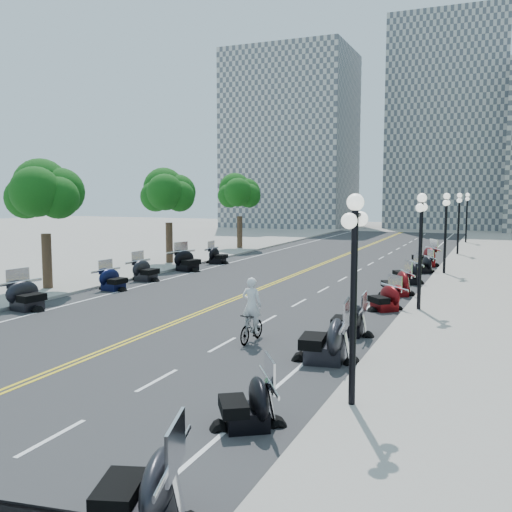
% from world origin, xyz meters
% --- Properties ---
extents(ground, '(160.00, 160.00, 0.00)m').
position_xyz_m(ground, '(0.00, 0.00, 0.00)').
color(ground, gray).
extents(road, '(16.00, 90.00, 0.01)m').
position_xyz_m(road, '(0.00, 10.00, 0.00)').
color(road, '#333335').
rests_on(road, ground).
extents(centerline_yellow_a, '(0.12, 90.00, 0.00)m').
position_xyz_m(centerline_yellow_a, '(-0.12, 10.00, 0.01)').
color(centerline_yellow_a, yellow).
rests_on(centerline_yellow_a, road).
extents(centerline_yellow_b, '(0.12, 90.00, 0.00)m').
position_xyz_m(centerline_yellow_b, '(0.12, 10.00, 0.01)').
color(centerline_yellow_b, yellow).
rests_on(centerline_yellow_b, road).
extents(edge_line_north, '(0.12, 90.00, 0.00)m').
position_xyz_m(edge_line_north, '(6.40, 10.00, 0.01)').
color(edge_line_north, white).
rests_on(edge_line_north, road).
extents(edge_line_south, '(0.12, 90.00, 0.00)m').
position_xyz_m(edge_line_south, '(-6.40, 10.00, 0.01)').
color(edge_line_south, white).
rests_on(edge_line_south, road).
extents(lane_dash_3, '(0.12, 2.00, 0.00)m').
position_xyz_m(lane_dash_3, '(3.20, -12.00, 0.01)').
color(lane_dash_3, white).
rests_on(lane_dash_3, road).
extents(lane_dash_4, '(0.12, 2.00, 0.00)m').
position_xyz_m(lane_dash_4, '(3.20, -8.00, 0.01)').
color(lane_dash_4, white).
rests_on(lane_dash_4, road).
extents(lane_dash_5, '(0.12, 2.00, 0.00)m').
position_xyz_m(lane_dash_5, '(3.20, -4.00, 0.01)').
color(lane_dash_5, white).
rests_on(lane_dash_5, road).
extents(lane_dash_6, '(0.12, 2.00, 0.00)m').
position_xyz_m(lane_dash_6, '(3.20, 0.00, 0.01)').
color(lane_dash_6, white).
rests_on(lane_dash_6, road).
extents(lane_dash_7, '(0.12, 2.00, 0.00)m').
position_xyz_m(lane_dash_7, '(3.20, 4.00, 0.01)').
color(lane_dash_7, white).
rests_on(lane_dash_7, road).
extents(lane_dash_8, '(0.12, 2.00, 0.00)m').
position_xyz_m(lane_dash_8, '(3.20, 8.00, 0.01)').
color(lane_dash_8, white).
rests_on(lane_dash_8, road).
extents(lane_dash_9, '(0.12, 2.00, 0.00)m').
position_xyz_m(lane_dash_9, '(3.20, 12.00, 0.01)').
color(lane_dash_9, white).
rests_on(lane_dash_9, road).
extents(lane_dash_10, '(0.12, 2.00, 0.00)m').
position_xyz_m(lane_dash_10, '(3.20, 16.00, 0.01)').
color(lane_dash_10, white).
rests_on(lane_dash_10, road).
extents(lane_dash_11, '(0.12, 2.00, 0.00)m').
position_xyz_m(lane_dash_11, '(3.20, 20.00, 0.01)').
color(lane_dash_11, white).
rests_on(lane_dash_11, road).
extents(lane_dash_12, '(0.12, 2.00, 0.00)m').
position_xyz_m(lane_dash_12, '(3.20, 24.00, 0.01)').
color(lane_dash_12, white).
rests_on(lane_dash_12, road).
extents(lane_dash_13, '(0.12, 2.00, 0.00)m').
position_xyz_m(lane_dash_13, '(3.20, 28.00, 0.01)').
color(lane_dash_13, white).
rests_on(lane_dash_13, road).
extents(lane_dash_14, '(0.12, 2.00, 0.00)m').
position_xyz_m(lane_dash_14, '(3.20, 32.00, 0.01)').
color(lane_dash_14, white).
rests_on(lane_dash_14, road).
extents(lane_dash_15, '(0.12, 2.00, 0.00)m').
position_xyz_m(lane_dash_15, '(3.20, 36.00, 0.01)').
color(lane_dash_15, white).
rests_on(lane_dash_15, road).
extents(lane_dash_16, '(0.12, 2.00, 0.00)m').
position_xyz_m(lane_dash_16, '(3.20, 40.00, 0.01)').
color(lane_dash_16, white).
rests_on(lane_dash_16, road).
extents(lane_dash_17, '(0.12, 2.00, 0.00)m').
position_xyz_m(lane_dash_17, '(3.20, 44.00, 0.01)').
color(lane_dash_17, white).
rests_on(lane_dash_17, road).
extents(lane_dash_18, '(0.12, 2.00, 0.00)m').
position_xyz_m(lane_dash_18, '(3.20, 48.00, 0.01)').
color(lane_dash_18, white).
rests_on(lane_dash_18, road).
extents(lane_dash_19, '(0.12, 2.00, 0.00)m').
position_xyz_m(lane_dash_19, '(3.20, 52.00, 0.01)').
color(lane_dash_19, white).
rests_on(lane_dash_19, road).
extents(sidewalk_north, '(5.00, 90.00, 0.15)m').
position_xyz_m(sidewalk_north, '(10.50, 10.00, 0.07)').
color(sidewalk_north, '#9E9991').
rests_on(sidewalk_north, ground).
extents(sidewalk_south, '(5.00, 90.00, 0.15)m').
position_xyz_m(sidewalk_south, '(-10.50, 10.00, 0.07)').
color(sidewalk_south, '#9E9991').
rests_on(sidewalk_south, ground).
extents(distant_block_a, '(18.00, 14.00, 26.00)m').
position_xyz_m(distant_block_a, '(-18.00, 62.00, 13.00)').
color(distant_block_a, gray).
rests_on(distant_block_a, ground).
extents(distant_block_b, '(16.00, 12.00, 30.00)m').
position_xyz_m(distant_block_b, '(4.00, 68.00, 15.00)').
color(distant_block_b, gray).
rests_on(distant_block_b, ground).
extents(street_lamp_1, '(0.50, 1.20, 4.90)m').
position_xyz_m(street_lamp_1, '(8.60, -8.00, 2.60)').
color(street_lamp_1, black).
rests_on(street_lamp_1, sidewalk_north).
extents(street_lamp_2, '(0.50, 1.20, 4.90)m').
position_xyz_m(street_lamp_2, '(8.60, 4.00, 2.60)').
color(street_lamp_2, black).
rests_on(street_lamp_2, sidewalk_north).
extents(street_lamp_3, '(0.50, 1.20, 4.90)m').
position_xyz_m(street_lamp_3, '(8.60, 16.00, 2.60)').
color(street_lamp_3, black).
rests_on(street_lamp_3, sidewalk_north).
extents(street_lamp_4, '(0.50, 1.20, 4.90)m').
position_xyz_m(street_lamp_4, '(8.60, 28.00, 2.60)').
color(street_lamp_4, black).
rests_on(street_lamp_4, sidewalk_north).
extents(street_lamp_5, '(0.50, 1.20, 4.90)m').
position_xyz_m(street_lamp_5, '(8.60, 40.00, 2.60)').
color(street_lamp_5, black).
rests_on(street_lamp_5, sidewalk_north).
extents(tree_2, '(4.80, 4.80, 9.20)m').
position_xyz_m(tree_2, '(-10.00, 2.00, 4.75)').
color(tree_2, '#235619').
rests_on(tree_2, sidewalk_south).
extents(tree_3, '(4.80, 4.80, 9.20)m').
position_xyz_m(tree_3, '(-10.00, 14.00, 4.75)').
color(tree_3, '#235619').
rests_on(tree_3, sidewalk_south).
extents(tree_4, '(4.80, 4.80, 9.20)m').
position_xyz_m(tree_4, '(-10.00, 26.00, 4.75)').
color(tree_4, '#235619').
rests_on(tree_4, sidewalk_south).
extents(motorcycle_n_2, '(2.51, 2.51, 1.39)m').
position_xyz_m(motorcycle_n_2, '(6.75, -13.95, 0.70)').
color(motorcycle_n_2, black).
rests_on(motorcycle_n_2, road).
extents(motorcycle_n_3, '(2.50, 2.50, 1.26)m').
position_xyz_m(motorcycle_n_3, '(6.73, -9.91, 0.63)').
color(motorcycle_n_3, black).
rests_on(motorcycle_n_3, road).
extents(motorcycle_n_4, '(2.52, 2.52, 1.56)m').
position_xyz_m(motorcycle_n_4, '(6.92, -4.54, 0.78)').
color(motorcycle_n_4, black).
rests_on(motorcycle_n_4, road).
extents(motorcycle_n_5, '(1.96, 1.96, 1.28)m').
position_xyz_m(motorcycle_n_5, '(6.81, -1.06, 0.64)').
color(motorcycle_n_5, black).
rests_on(motorcycle_n_5, road).
extents(motorcycle_n_6, '(2.54, 2.54, 1.26)m').
position_xyz_m(motorcycle_n_6, '(7.18, 3.81, 0.63)').
color(motorcycle_n_6, '#590A0C').
rests_on(motorcycle_n_6, road).
extents(motorcycle_n_7, '(2.70, 2.70, 1.42)m').
position_xyz_m(motorcycle_n_7, '(7.04, 7.69, 0.71)').
color(motorcycle_n_7, '#590A0C').
rests_on(motorcycle_n_7, road).
extents(motorcycle_n_8, '(2.75, 2.75, 1.45)m').
position_xyz_m(motorcycle_n_8, '(6.96, 11.64, 0.72)').
color(motorcycle_n_8, black).
rests_on(motorcycle_n_8, road).
extents(motorcycle_n_9, '(2.38, 2.38, 1.24)m').
position_xyz_m(motorcycle_n_9, '(7.23, 16.56, 0.62)').
color(motorcycle_n_9, black).
rests_on(motorcycle_n_9, road).
extents(motorcycle_n_10, '(3.03, 3.03, 1.56)m').
position_xyz_m(motorcycle_n_10, '(6.97, 19.86, 0.78)').
color(motorcycle_n_10, '#590A0C').
rests_on(motorcycle_n_10, road).
extents(motorcycle_s_5, '(2.38, 2.38, 1.46)m').
position_xyz_m(motorcycle_s_5, '(-7.23, -2.21, 0.73)').
color(motorcycle_s_5, black).
rests_on(motorcycle_s_5, road).
extents(motorcycle_s_6, '(2.02, 2.02, 1.30)m').
position_xyz_m(motorcycle_s_6, '(-6.92, 3.46, 0.65)').
color(motorcycle_s_6, black).
rests_on(motorcycle_s_6, road).
extents(motorcycle_s_7, '(2.10, 2.10, 1.40)m').
position_xyz_m(motorcycle_s_7, '(-7.21, 6.87, 0.70)').
color(motorcycle_s_7, black).
rests_on(motorcycle_s_7, road).
extents(motorcycle_s_8, '(2.69, 2.69, 1.52)m').
position_xyz_m(motorcycle_s_8, '(-7.11, 11.55, 0.76)').
color(motorcycle_s_8, black).
rests_on(motorcycle_s_8, road).
extents(motorcycle_s_9, '(1.91, 1.91, 1.32)m').
position_xyz_m(motorcycle_s_9, '(-7.05, 15.79, 0.66)').
color(motorcycle_s_9, black).
rests_on(motorcycle_s_9, road).
extents(bicycle, '(0.55, 1.76, 1.05)m').
position_xyz_m(bicycle, '(3.97, -3.30, 0.52)').
color(bicycle, '#A51414').
rests_on(bicycle, road).
extents(cyclist_rider, '(0.70, 0.46, 1.91)m').
position_xyz_m(cyclist_rider, '(3.97, -3.30, 2.00)').
color(cyclist_rider, silver).
rests_on(cyclist_rider, bicycle).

